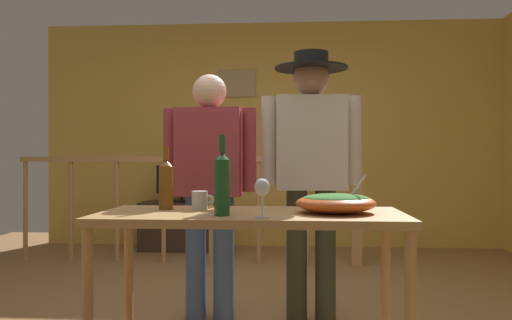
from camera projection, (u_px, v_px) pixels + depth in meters
name	position (u px, v px, depth m)	size (l,w,h in m)	color
ground_plane	(253.00, 318.00, 3.32)	(7.20, 7.20, 0.00)	olive
back_wall	(271.00, 135.00, 6.08)	(5.33, 0.10, 2.60)	gold
framed_picture	(237.00, 83.00, 6.05)	(0.44, 0.03, 0.31)	tan
stair_railing	(235.00, 195.00, 5.04)	(3.37, 0.10, 1.09)	#B2844C
tv_console	(182.00, 226.00, 5.80)	(0.90, 0.40, 0.53)	#38281E
flat_screen_tv	(181.00, 180.00, 5.77)	(0.54, 0.12, 0.41)	black
serving_table	(251.00, 228.00, 2.56)	(1.50, 0.67, 0.76)	#B2844C
salad_bowl	(336.00, 202.00, 2.53)	(0.39, 0.39, 0.20)	#DB5B23
wine_glass	(262.00, 189.00, 2.32)	(0.07, 0.07, 0.18)	silver
wine_bottle_amber	(166.00, 183.00, 2.70)	(0.07, 0.07, 0.33)	brown
wine_bottle_green	(222.00, 182.00, 2.41)	(0.07, 0.07, 0.38)	#1E5628
wine_bottle_dark	(223.00, 181.00, 2.57)	(0.07, 0.07, 0.36)	black
mug_white	(200.00, 200.00, 2.67)	(0.12, 0.08, 0.10)	white
person_standing_left	(210.00, 175.00, 3.31)	(0.60, 0.24, 1.56)	#3D5684
person_standing_right	(311.00, 159.00, 3.26)	(0.62, 0.46, 1.69)	#2D3323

